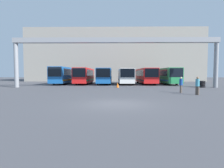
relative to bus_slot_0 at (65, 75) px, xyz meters
name	(u,v)px	position (x,y,z in m)	size (l,w,h in m)	color
ground_plane	(117,104)	(10.11, -23.79, -1.87)	(200.00, 200.00, 0.00)	#47474C
building_backdrop	(115,57)	(10.11, 17.34, 5.31)	(48.63, 12.00, 14.36)	gray
overhead_gantry	(115,46)	(10.11, -9.60, 4.14)	(29.54, 0.80, 7.15)	gray
bus_slot_0	(65,75)	(0.00, 0.00, 0.00)	(2.54, 11.91, 3.25)	#1959A5
bus_slot_1	(85,75)	(4.05, -0.42, -0.10)	(2.44, 11.06, 3.07)	red
bus_slot_2	(105,75)	(8.09, -0.75, -0.13)	(2.56, 10.41, 3.01)	#1959A5
bus_slot_3	(125,75)	(12.14, -0.80, -0.16)	(2.59, 10.30, 2.96)	silver
bus_slot_4	(146,75)	(16.18, -0.12, -0.13)	(2.55, 11.66, 3.01)	red
bus_slot_5	(165,75)	(20.23, 0.28, -0.11)	(2.50, 12.46, 3.06)	#268C4C
pedestrian_mid_left	(197,85)	(17.68, -18.72, -0.97)	(0.35, 0.35, 1.69)	brown
pedestrian_near_left	(181,84)	(16.86, -16.89, -1.00)	(0.34, 0.34, 1.64)	brown
traffic_cone	(118,85)	(10.45, -9.53, -1.50)	(0.44, 0.44, 0.74)	orange
tire_stack	(202,84)	(22.75, -9.32, -1.39)	(1.04, 1.04, 0.96)	black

